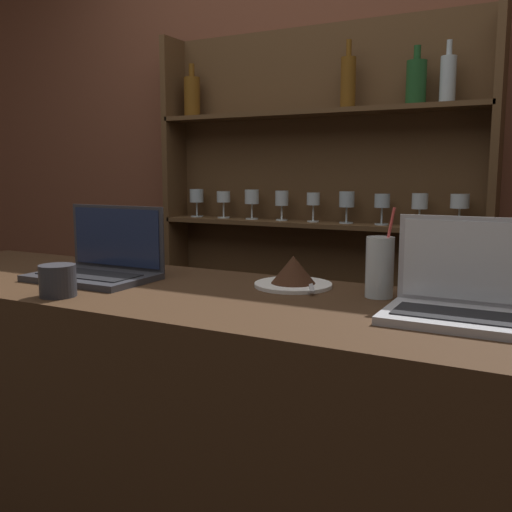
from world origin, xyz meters
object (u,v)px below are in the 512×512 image
laptop_far (468,298)px  cake_plate (293,274)px  water_glass (380,267)px  laptop_near (100,263)px  coffee_cup (58,281)px

laptop_far → cake_plate: (-0.47, 0.15, -0.01)m
laptop_far → water_glass: bearing=150.6°
laptop_near → cake_plate: laptop_near is taller
water_glass → coffee_cup: size_ratio=2.47×
cake_plate → water_glass: bearing=-4.5°
water_glass → coffee_cup: water_glass is taller
cake_plate → coffee_cup: size_ratio=2.33×
laptop_near → cake_plate: 0.57m
laptop_near → cake_plate: (0.55, 0.15, -0.01)m
cake_plate → coffee_cup: cake_plate is taller
water_glass → laptop_near: bearing=-170.6°
laptop_far → water_glass: 0.26m
water_glass → coffee_cup: bearing=-152.8°
laptop_near → coffee_cup: bearing=-71.6°
laptop_near → laptop_far: bearing=0.2°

